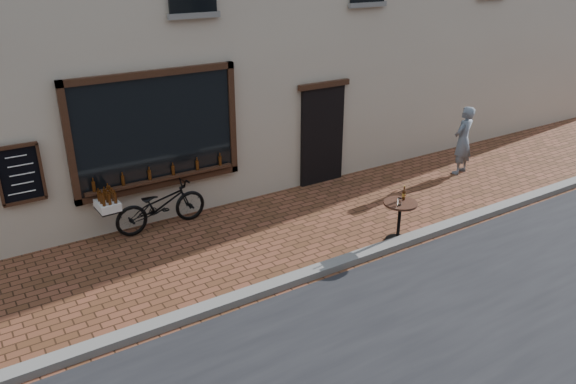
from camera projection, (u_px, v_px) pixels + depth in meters
ground at (348, 271)px, 9.37m from camera, size 90.00×90.00×0.00m
kerb at (341, 263)px, 9.50m from camera, size 90.00×0.25×0.12m
cargo_bicycle at (159, 205)px, 10.64m from camera, size 2.09×0.71×1.01m
bistro_table at (400, 214)px, 10.12m from camera, size 0.61×0.61×1.05m
pedestrian at (463, 140)px, 13.17m from camera, size 0.67×0.51×1.63m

